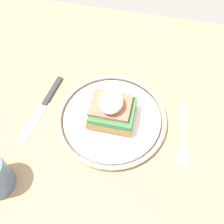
{
  "coord_description": "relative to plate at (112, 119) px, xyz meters",
  "views": [
    {
      "loc": [
        -0.09,
        0.33,
        1.28
      ],
      "look_at": [
        -0.03,
        0.02,
        0.78
      ],
      "focal_mm": 45.0,
      "sensor_mm": 36.0,
      "label": 1
    }
  ],
  "objects": [
    {
      "name": "plate",
      "position": [
        0.0,
        0.0,
        0.0
      ],
      "size": [
        0.24,
        0.24,
        0.02
      ],
      "color": "white",
      "rests_on": "dining_table"
    },
    {
      "name": "fork",
      "position": [
        -0.16,
        0.01,
        -0.01
      ],
      "size": [
        0.03,
        0.15,
        0.0
      ],
      "color": "silver",
      "rests_on": "dining_table"
    },
    {
      "name": "knife",
      "position": [
        0.16,
        -0.01,
        -0.01
      ],
      "size": [
        0.04,
        0.18,
        0.01
      ],
      "color": "#2D2D2D",
      "rests_on": "dining_table"
    },
    {
      "name": "ground_plane",
      "position": [
        0.03,
        -0.02,
        -0.75
      ],
      "size": [
        6.0,
        6.0,
        0.0
      ],
      "primitive_type": "plane",
      "color": "gray"
    },
    {
      "name": "dining_table",
      "position": [
        0.03,
        -0.02,
        -0.13
      ],
      "size": [
        1.12,
        0.71,
        0.75
      ],
      "color": "tan",
      "rests_on": "ground_plane"
    },
    {
      "name": "sandwich",
      "position": [
        0.0,
        0.0,
        0.04
      ],
      "size": [
        0.09,
        0.08,
        0.08
      ],
      "color": "#9E703D",
      "rests_on": "plate"
    }
  ]
}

